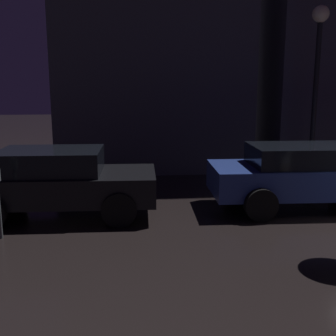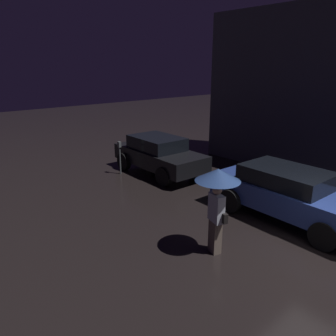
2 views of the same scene
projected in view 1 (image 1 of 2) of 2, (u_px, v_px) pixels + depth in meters
name	position (u px, v px, depth m)	size (l,w,h in m)	color
building_facade_left	(153.00, 72.00, 13.64)	(6.07, 3.00, 6.20)	#3D3D47
parked_car_black	(58.00, 181.00, 8.84)	(4.08, 1.90, 1.43)	black
parked_car_blue	(307.00, 174.00, 9.43)	(4.41, 1.89, 1.43)	navy
street_lamp_near	(318.00, 57.00, 11.64)	(0.46, 0.46, 4.84)	black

